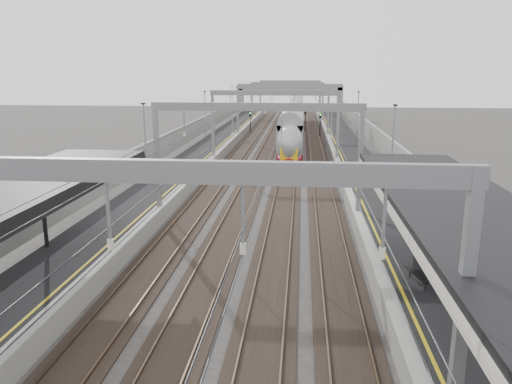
% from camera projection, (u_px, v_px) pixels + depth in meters
% --- Properties ---
extents(platform_left, '(4.00, 120.00, 1.00)m').
position_uv_depth(platform_left, '(203.00, 155.00, 54.61)').
color(platform_left, black).
rests_on(platform_left, ground).
extents(platform_right, '(4.00, 120.00, 1.00)m').
position_uv_depth(platform_right, '(351.00, 157.00, 53.18)').
color(platform_right, black).
rests_on(platform_right, ground).
extents(tracks, '(11.40, 140.00, 0.20)m').
position_uv_depth(tracks, '(276.00, 160.00, 54.00)').
color(tracks, black).
rests_on(tracks, ground).
extents(overhead_line, '(13.00, 140.00, 6.60)m').
position_uv_depth(overhead_line, '(279.00, 100.00, 58.97)').
color(overhead_line, gray).
rests_on(overhead_line, platform_left).
extents(overbridge, '(22.00, 2.20, 6.90)m').
position_uv_depth(overbridge, '(290.00, 91.00, 105.99)').
color(overbridge, gray).
rests_on(overbridge, ground).
extents(wall_left, '(0.30, 120.00, 3.20)m').
position_uv_depth(wall_left, '(174.00, 145.00, 54.63)').
color(wall_left, gray).
rests_on(wall_left, ground).
extents(wall_right, '(0.30, 120.00, 3.20)m').
position_uv_depth(wall_right, '(382.00, 148.00, 52.64)').
color(wall_right, gray).
rests_on(wall_right, ground).
extents(train, '(2.73, 49.79, 4.32)m').
position_uv_depth(train, '(293.00, 124.00, 71.40)').
color(train, maroon).
rests_on(train, ground).
extents(bench, '(0.87, 1.86, 0.93)m').
position_uv_depth(bench, '(421.00, 271.00, 20.22)').
color(bench, black).
rests_on(bench, platform_right).
extents(signal_green, '(0.32, 0.32, 3.48)m').
position_uv_depth(signal_green, '(250.00, 118.00, 76.44)').
color(signal_green, black).
rests_on(signal_green, ground).
extents(signal_red_near, '(0.32, 0.32, 3.48)m').
position_uv_depth(signal_red_near, '(305.00, 116.00, 79.93)').
color(signal_red_near, black).
rests_on(signal_red_near, ground).
extents(signal_red_far, '(0.32, 0.32, 3.48)m').
position_uv_depth(signal_red_far, '(320.00, 120.00, 73.57)').
color(signal_red_far, black).
rests_on(signal_red_far, ground).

